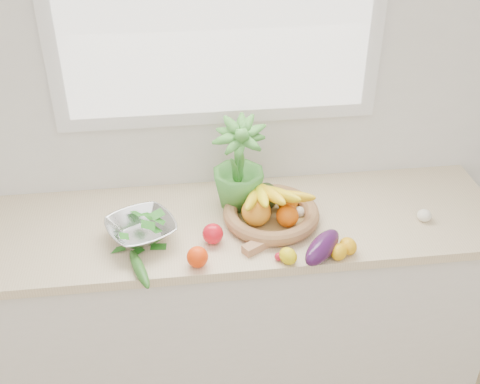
{
  "coord_description": "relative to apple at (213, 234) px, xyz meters",
  "views": [
    {
      "loc": [
        -0.19,
        0.02,
        2.34
      ],
      "look_at": [
        0.05,
        1.93,
        1.05
      ],
      "focal_mm": 45.0,
      "sensor_mm": 36.0,
      "label": 1
    }
  ],
  "objects": [
    {
      "name": "back_wall",
      "position": [
        0.07,
        0.43,
        0.41
      ],
      "size": [
        4.5,
        0.02,
        2.7
      ],
      "primitive_type": "cube",
      "color": "white",
      "rests_on": "ground"
    },
    {
      "name": "counter_cabinet",
      "position": [
        0.07,
        0.13,
        -0.51
      ],
      "size": [
        2.2,
        0.58,
        0.86
      ],
      "primitive_type": "cube",
      "color": "silver",
      "rests_on": "ground"
    },
    {
      "name": "countertop",
      "position": [
        0.07,
        0.13,
        -0.06
      ],
      "size": [
        2.24,
        0.62,
        0.04
      ],
      "primitive_type": "cube",
      "color": "beige",
      "rests_on": "counter_cabinet"
    },
    {
      "name": "orange_loose",
      "position": [
        -0.07,
        -0.13,
        -0.0
      ],
      "size": [
        0.09,
        0.09,
        0.08
      ],
      "primitive_type": "sphere",
      "rotation": [
        0.0,
        0.0,
        0.19
      ],
      "color": "#FF3C08",
      "rests_on": "countertop"
    },
    {
      "name": "lemon_a",
      "position": [
        0.5,
        -0.12,
        -0.01
      ],
      "size": [
        0.08,
        0.09,
        0.06
      ],
      "primitive_type": "ellipsoid",
      "rotation": [
        0.0,
        0.0,
        0.24
      ],
      "color": "orange",
      "rests_on": "countertop"
    },
    {
      "name": "lemon_b",
      "position": [
        0.45,
        -0.15,
        -0.01
      ],
      "size": [
        0.09,
        0.09,
        0.06
      ],
      "primitive_type": "ellipsoid",
      "rotation": [
        0.0,
        0.0,
        -0.6
      ],
      "color": "#E7A30C",
      "rests_on": "countertop"
    },
    {
      "name": "lemon_c",
      "position": [
        0.26,
        -0.15,
        -0.01
      ],
      "size": [
        0.09,
        0.09,
        0.06
      ],
      "primitive_type": "ellipsoid",
      "rotation": [
        0.0,
        0.0,
        0.5
      ],
      "color": "yellow",
      "rests_on": "countertop"
    },
    {
      "name": "apple",
      "position": [
        0.0,
        0.0,
        0.0
      ],
      "size": [
        0.08,
        0.08,
        0.08
      ],
      "primitive_type": "sphere",
      "rotation": [
        0.0,
        0.0,
        -0.0
      ],
      "color": "red",
      "rests_on": "countertop"
    },
    {
      "name": "ginger",
      "position": [
        0.16,
        -0.07,
        -0.02
      ],
      "size": [
        0.11,
        0.09,
        0.03
      ],
      "primitive_type": "cube",
      "rotation": [
        0.0,
        0.0,
        0.55
      ],
      "color": "tan",
      "rests_on": "countertop"
    },
    {
      "name": "garlic_a",
      "position": [
        0.22,
        0.12,
        -0.02
      ],
      "size": [
        0.06,
        0.06,
        0.04
      ],
      "primitive_type": "ellipsoid",
      "rotation": [
        0.0,
        0.0,
        0.23
      ],
      "color": "white",
      "rests_on": "countertop"
    },
    {
      "name": "garlic_b",
      "position": [
        0.36,
        0.12,
        -0.02
      ],
      "size": [
        0.06,
        0.06,
        0.04
      ],
      "primitive_type": "ellipsoid",
      "rotation": [
        0.0,
        0.0,
        0.29
      ],
      "color": "white",
      "rests_on": "countertop"
    },
    {
      "name": "garlic_c",
      "position": [
        0.85,
        0.04,
        -0.02
      ],
      "size": [
        0.07,
        0.07,
        0.05
      ],
      "primitive_type": "ellipsoid",
      "rotation": [
        0.0,
        0.0,
        -0.38
      ],
      "color": "white",
      "rests_on": "countertop"
    },
    {
      "name": "eggplant",
      "position": [
        0.39,
        -0.13,
        0.0
      ],
      "size": [
        0.21,
        0.22,
        0.09
      ],
      "primitive_type": "ellipsoid",
      "rotation": [
        0.0,
        0.0,
        -0.71
      ],
      "color": "#35103D",
      "rests_on": "countertop"
    },
    {
      "name": "cucumber",
      "position": [
        -0.28,
        -0.15,
        -0.02
      ],
      "size": [
        0.1,
        0.22,
        0.04
      ],
      "primitive_type": "ellipsoid",
      "rotation": [
        0.0,
        0.0,
        0.29
      ],
      "color": "#215F1B",
      "rests_on": "countertop"
    },
    {
      "name": "radish",
      "position": [
        0.23,
        -0.13,
        -0.02
      ],
      "size": [
        0.04,
        0.04,
        0.03
      ],
      "primitive_type": "sphere",
      "rotation": [
        0.0,
        0.0,
        0.15
      ],
      "color": "red",
      "rests_on": "countertop"
    },
    {
      "name": "potted_herb",
      "position": [
        0.13,
        0.22,
        0.17
      ],
      "size": [
        0.27,
        0.27,
        0.38
      ],
      "primitive_type": "imported",
      "rotation": [
        0.0,
        0.0,
        -0.32
      ],
      "color": "#3F8831",
      "rests_on": "countertop"
    },
    {
      "name": "fruit_basket",
      "position": [
        0.24,
        0.11,
        0.01
      ],
      "size": [
        0.49,
        0.49,
        0.19
      ],
      "color": "tan",
      "rests_on": "countertop"
    },
    {
      "name": "colander_with_spinach",
      "position": [
        -0.27,
        0.05,
        0.03
      ],
      "size": [
        0.33,
        0.33,
        0.13
      ],
      "color": "silver",
      "rests_on": "countertop"
    }
  ]
}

